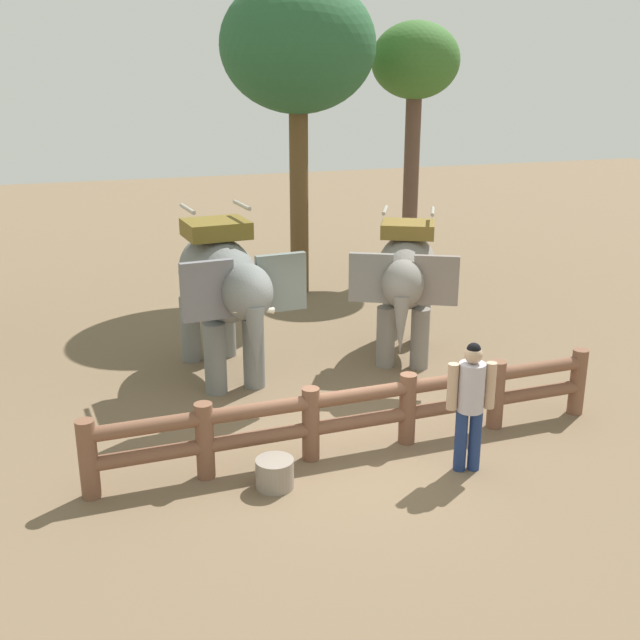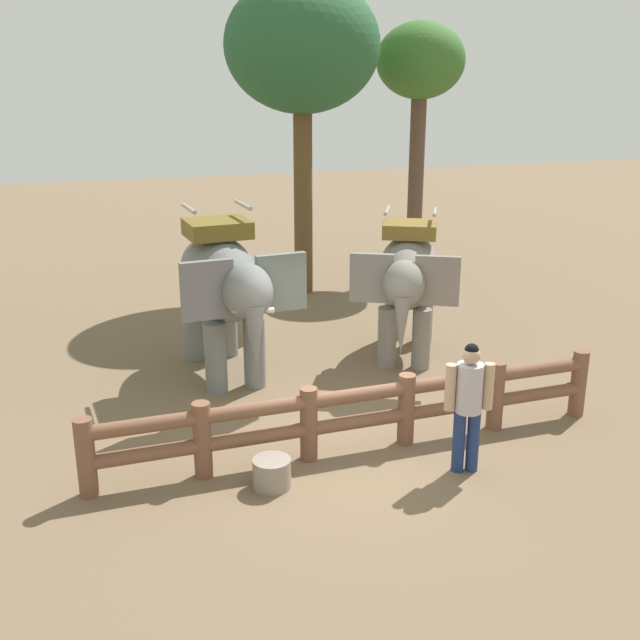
# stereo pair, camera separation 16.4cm
# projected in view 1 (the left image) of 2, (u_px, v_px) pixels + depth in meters

# --- Properties ---
(ground_plane) EXTENTS (60.00, 60.00, 0.00)m
(ground_plane) POSITION_uv_depth(u_px,v_px,m) (356.00, 446.00, 10.90)
(ground_plane) COLOR brown
(log_fence) EXTENTS (7.53, 0.38, 1.05)m
(log_fence) POSITION_uv_depth(u_px,v_px,m) (360.00, 411.00, 10.60)
(log_fence) COLOR brown
(log_fence) RESTS_ON ground
(elephant_near_left) EXTENTS (1.99, 3.49, 2.99)m
(elephant_near_left) POSITION_uv_depth(u_px,v_px,m) (222.00, 285.00, 12.84)
(elephant_near_left) COLOR slate
(elephant_near_left) RESTS_ON ground
(elephant_center) EXTENTS (2.54, 3.21, 2.74)m
(elephant_center) POSITION_uv_depth(u_px,v_px,m) (406.00, 277.00, 13.87)
(elephant_center) COLOR gray
(elephant_center) RESTS_ON ground
(tourist_woman_in_black) EXTENTS (0.62, 0.42, 1.80)m
(tourist_woman_in_black) POSITION_uv_depth(u_px,v_px,m) (471.00, 398.00, 9.94)
(tourist_woman_in_black) COLOR navy
(tourist_woman_in_black) RESTS_ON ground
(tree_back_center) EXTENTS (2.19, 2.19, 6.28)m
(tree_back_center) POSITION_uv_depth(u_px,v_px,m) (415.00, 70.00, 18.81)
(tree_back_center) COLOR brown
(tree_back_center) RESTS_ON ground
(tree_far_right) EXTENTS (3.47, 3.47, 7.11)m
(tree_far_right) POSITION_uv_depth(u_px,v_px,m) (298.00, 49.00, 16.88)
(tree_far_right) COLOR brown
(tree_far_right) RESTS_ON ground
(feed_bucket) EXTENTS (0.50, 0.50, 0.39)m
(feed_bucket) POSITION_uv_depth(u_px,v_px,m) (275.00, 473.00, 9.78)
(feed_bucket) COLOR gray
(feed_bucket) RESTS_ON ground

